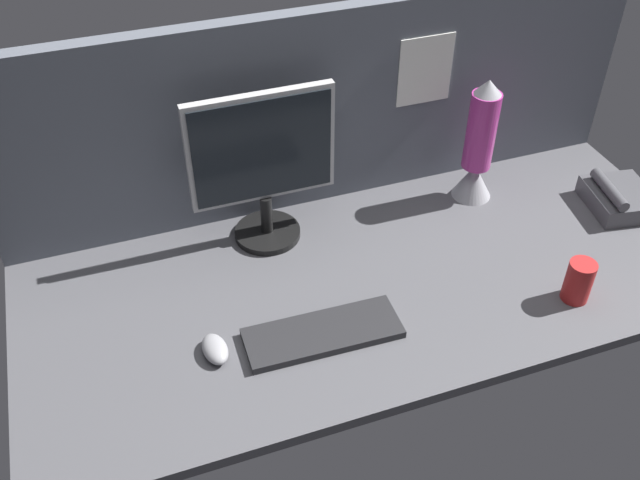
{
  "coord_description": "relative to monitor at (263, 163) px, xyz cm",
  "views": [
    {
      "loc": [
        -58.45,
        -123.22,
        126.44
      ],
      "look_at": [
        -8.54,
        0.0,
        14.0
      ],
      "focal_mm": 40.25,
      "sensor_mm": 36.0,
      "label": 1
    }
  ],
  "objects": [
    {
      "name": "desk_phone",
      "position": [
        98.41,
        -21.96,
        -20.33
      ],
      "size": [
        19.85,
        21.5,
        8.8
      ],
      "color": "#4C4C51",
      "rests_on": "ground_plane"
    },
    {
      "name": "keyboard",
      "position": [
        1.75,
        -40.77,
        -22.52
      ],
      "size": [
        37.38,
        14.14,
        2.0
      ],
      "primitive_type": "cube",
      "rotation": [
        0.0,
        0.0,
        -0.03
      ],
      "color": "#262628",
      "rests_on": "ground_plane"
    },
    {
      "name": "cubicle_wall_back",
      "position": [
        21.42,
        12.37,
        4.76
      ],
      "size": [
        180.0,
        5.5,
        56.52
      ],
      "color": "#565B66",
      "rests_on": "ground_plane"
    },
    {
      "name": "mug_red_plastic",
      "position": [
        65.09,
        -49.6,
        -17.86
      ],
      "size": [
        6.72,
        6.72,
        11.32
      ],
      "color": "red",
      "rests_on": "ground_plane"
    },
    {
      "name": "ground_plane",
      "position": [
        21.35,
        -25.12,
        -25.02
      ],
      "size": [
        180.0,
        80.0,
        3.0
      ],
      "primitive_type": "cube",
      "color": "#515156"
    },
    {
      "name": "lava_lamp",
      "position": [
        61.81,
        -2.71,
        -7.85
      ],
      "size": [
        11.41,
        11.41,
        37.36
      ],
      "color": "#A5A5AD",
      "rests_on": "ground_plane"
    },
    {
      "name": "monitor",
      "position": [
        0.0,
        0.0,
        0.0
      ],
      "size": [
        38.31,
        18.0,
        43.11
      ],
      "color": "black",
      "rests_on": "ground_plane"
    },
    {
      "name": "mouse",
      "position": [
        -23.32,
        -37.74,
        -21.82
      ],
      "size": [
        6.39,
        10.04,
        3.4
      ],
      "primitive_type": "ellipsoid",
      "rotation": [
        0.0,
        0.0,
        0.08
      ],
      "color": "#99999E",
      "rests_on": "ground_plane"
    }
  ]
}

